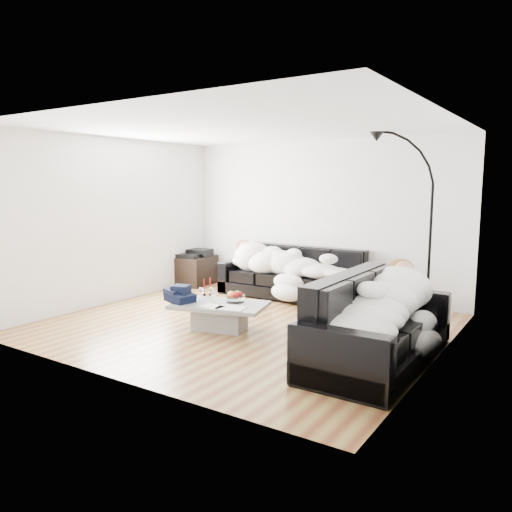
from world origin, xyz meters
The scene contains 24 objects.
ground centered at (0.00, 0.00, 0.00)m, with size 5.00×5.00×0.00m, color brown.
wall_back centered at (0.00, 2.25, 1.30)m, with size 5.00×0.02×2.60m, color silver.
wall_left centered at (-2.50, 0.00, 1.30)m, with size 0.02×4.50×2.60m, color silver.
wall_right centered at (2.50, 0.00, 1.30)m, with size 0.02×4.50×2.60m, color silver.
ceiling centered at (0.00, 0.00, 2.60)m, with size 5.00×5.00×0.00m, color white.
sofa_back centered at (-0.21, 1.78, 0.42)m, with size 2.56×0.89×0.84m, color black.
sofa_right centered at (1.99, -0.35, 0.46)m, with size 2.26×0.97×0.92m, color black.
sleeper_back centered at (-0.21, 1.73, 0.64)m, with size 2.16×0.75×0.43m, color white, non-canonical shape.
sleeper_right centered at (1.99, -0.35, 0.66)m, with size 1.94×0.82×0.47m, color white, non-canonical shape.
teal_cushion centered at (1.93, 0.35, 0.72)m, with size 0.36×0.30×0.20m, color #0D565F.
coffee_table centered at (-0.14, -0.35, 0.17)m, with size 1.19×0.70×0.35m, color #939699.
fruit_bowl centered at (0.00, -0.19, 0.42)m, with size 0.24×0.24×0.15m, color white.
wine_glass_a centered at (-0.35, -0.25, 0.43)m, with size 0.07×0.07×0.17m, color white.
wine_glass_b centered at (-0.43, -0.36, 0.44)m, with size 0.07×0.07×0.18m, color white.
wine_glass_c centered at (-0.24, -0.34, 0.43)m, with size 0.06×0.06×0.15m, color white.
candle_left centered at (-0.59, -0.11, 0.46)m, with size 0.04×0.04×0.23m, color maroon.
candle_right centered at (-0.52, -0.06, 0.47)m, with size 0.04×0.04×0.25m, color maroon.
newspaper_a centered at (0.14, -0.48, 0.36)m, with size 0.35×0.27×0.01m, color silver.
newspaper_b centered at (-0.10, -0.55, 0.36)m, with size 0.29×0.21×0.01m, color silver.
navy_jacket centered at (-0.65, -0.59, 0.52)m, with size 0.37×0.31×0.18m, color black, non-canonical shape.
shoes centered at (1.55, -0.87, 0.05)m, with size 0.43×0.31×0.10m, color #472311, non-canonical shape.
av_cabinet centered at (-2.32, 1.78, 0.27)m, with size 0.53×0.77×0.53m, color black.
stereo centered at (-2.32, 1.78, 0.60)m, with size 0.44×0.34×0.13m, color black.
floor_lamp centered at (2.01, 1.51, 1.16)m, with size 0.84×0.34×2.31m, color black, non-canonical shape.
Camera 1 is at (3.71, -5.36, 1.87)m, focal length 35.00 mm.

